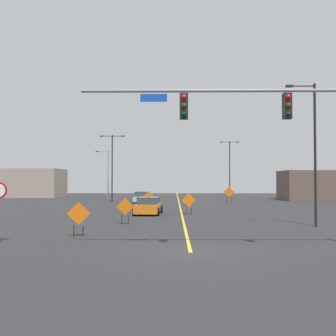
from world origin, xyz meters
TOP-DOWN VIEW (x-y plane):
  - ground at (0.00, 0.00)m, footprint 140.02×140.02m
  - road_centre_stripe at (0.00, 38.90)m, footprint 0.16×77.79m
  - traffic_signal_assembly at (3.95, -0.01)m, footprint 12.73×0.44m
  - street_lamp_mid_right at (-9.98, 39.71)m, footprint 1.81×0.24m
  - street_lamp_near_left at (8.56, 50.15)m, footprint 3.15×0.24m
  - street_lamp_mid_left at (8.14, 9.15)m, footprint 1.88×0.24m
  - street_lamp_near_right at (-8.74, 36.22)m, footprint 3.28×0.24m
  - construction_sign_left_shoulder at (6.23, 34.06)m, footprint 1.34×0.22m
  - construction_sign_median_far at (-3.90, 10.24)m, footprint 1.14×0.07m
  - construction_sign_right_lane at (-3.15, 23.38)m, footprint 1.16×0.27m
  - construction_sign_right_shoulder at (0.60, 17.75)m, footprint 1.20×0.31m
  - construction_sign_median_near at (-5.63, 4.48)m, footprint 1.19×0.20m
  - car_silver_near at (-4.74, 35.64)m, footprint 2.24×4.59m
  - car_orange_passing at (-2.85, 18.20)m, footprint 2.37×4.69m
  - roadside_building_west at (-24.89, 51.47)m, footprint 10.40×8.14m
  - roadside_building_east at (18.32, 42.12)m, footprint 6.53×7.05m

SIDE VIEW (x-z plane):
  - ground at x=0.00m, z-range 0.00..0.00m
  - road_centre_stripe at x=0.00m, z-range 0.00..0.01m
  - car_silver_near at x=-4.74m, z-range -0.05..1.36m
  - car_orange_passing at x=-2.85m, z-range -0.04..1.41m
  - construction_sign_median_far at x=-3.90m, z-range 0.21..1.96m
  - construction_sign_median_near at x=-5.63m, z-range 0.22..2.01m
  - construction_sign_right_shoulder at x=0.60m, z-range 0.21..2.02m
  - construction_sign_right_lane at x=-3.15m, z-range 0.23..2.04m
  - construction_sign_left_shoulder at x=6.23m, z-range 0.27..2.36m
  - roadside_building_east at x=18.32m, z-range 0.00..4.24m
  - roadside_building_west at x=-24.89m, z-range 0.00..4.74m
  - street_lamp_mid_right at x=-9.98m, z-range 0.40..7.43m
  - street_lamp_mid_left at x=8.14m, z-range 0.42..9.48m
  - street_lamp_near_right at x=-8.74m, z-range 0.74..9.54m
  - traffic_signal_assembly at x=3.95m, z-range 1.76..8.91m
  - street_lamp_near_left at x=8.56m, z-range 0.74..10.02m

